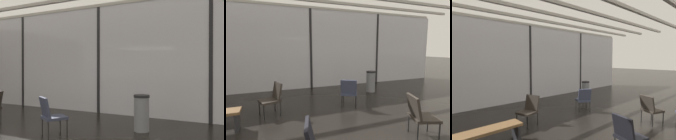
{
  "view_description": "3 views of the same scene",
  "coord_description": "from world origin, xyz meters",
  "views": [
    {
      "loc": [
        4.23,
        -1.96,
        1.5
      ],
      "look_at": [
        -0.4,
        6.89,
        1.41
      ],
      "focal_mm": 39.8,
      "sensor_mm": 36.0,
      "label": 1
    },
    {
      "loc": [
        -1.67,
        -2.37,
        1.81
      ],
      "look_at": [
        1.31,
        5.16,
        0.75
      ],
      "focal_mm": 27.1,
      "sensor_mm": 36.0,
      "label": 2
    },
    {
      "loc": [
        -4.23,
        -1.97,
        1.94
      ],
      "look_at": [
        1.29,
        4.2,
        1.43
      ],
      "focal_mm": 27.43,
      "sensor_mm": 36.0,
      "label": 3
    }
  ],
  "objects": [
    {
      "name": "glass_curtain_wall",
      "position": [
        0.0,
        5.2,
        1.76
      ],
      "size": [
        14.0,
        0.08,
        3.52
      ],
      "primitive_type": "cube",
      "color": "silver",
      "rests_on": "ground"
    },
    {
      "name": "window_mullion_0",
      "position": [
        -3.5,
        5.2,
        1.76
      ],
      "size": [
        0.1,
        0.12,
        3.52
      ],
      "primitive_type": "cube",
      "color": "black",
      "rests_on": "ground"
    },
    {
      "name": "window_mullion_1",
      "position": [
        0.0,
        5.2,
        1.76
      ],
      "size": [
        0.1,
        0.12,
        3.52
      ],
      "primitive_type": "cube",
      "color": "black",
      "rests_on": "ground"
    },
    {
      "name": "window_mullion_2",
      "position": [
        3.5,
        5.2,
        1.76
      ],
      "size": [
        0.1,
        0.12,
        3.52
      ],
      "primitive_type": "cube",
      "color": "black",
      "rests_on": "ground"
    },
    {
      "name": "parked_airplane",
      "position": [
        1.08,
        10.48,
        2.03
      ],
      "size": [
        12.53,
        4.06,
        4.06
      ],
      "color": "silver",
      "rests_on": "ground"
    },
    {
      "name": "lounge_chair_0",
      "position": [
        0.51,
        2.23,
        0.49
      ],
      "size": [
        0.68,
        0.7,
        0.87
      ],
      "rotation": [
        0.0,
        0.0,
        2.62
      ],
      "color": "#33384C",
      "rests_on": "ground"
    },
    {
      "name": "trash_bin",
      "position": [
        2.14,
        3.56,
        0.43
      ],
      "size": [
        0.38,
        0.38,
        0.86
      ],
      "color": "slate",
      "rests_on": "ground"
    }
  ]
}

